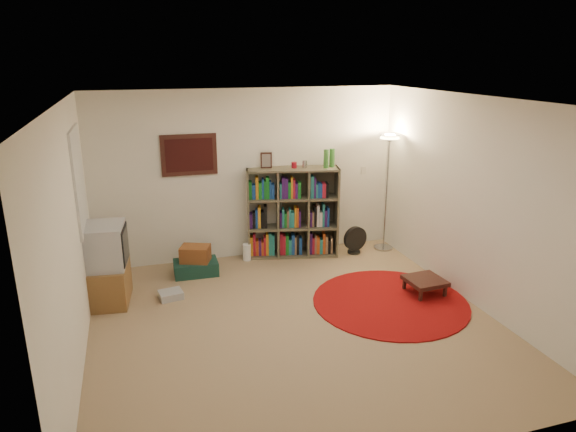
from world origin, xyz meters
The scene contains 11 objects.
room centered at (-0.05, 0.05, 1.26)m, with size 4.54×4.54×2.54m.
bookshelf centered at (0.60, 2.06, 0.66)m, with size 1.41×0.68×1.63m.
floor_lamp centered at (2.08, 1.86, 1.51)m, with size 0.44×0.44×1.82m.
floor_fan centered at (1.55, 1.81, 0.22)m, with size 0.38×0.23×0.43m.
tv_stand centered at (-2.03, 1.21, 0.48)m, with size 0.55×0.74×1.00m.
dvd_box centered at (-1.30, 1.07, 0.05)m, with size 0.32×0.28×0.09m.
suitcase centered at (-0.90, 1.74, 0.10)m, with size 0.61×0.40×0.19m.
wicker_basket centered at (-0.90, 1.73, 0.30)m, with size 0.46×0.40×0.22m.
paper_towel centered at (-0.10, 2.03, 0.13)m, with size 0.16×0.16×0.25m.
red_rug centered at (1.29, 0.15, 0.01)m, with size 1.92×1.92×0.02m.
side_table centered at (1.82, 0.24, 0.17)m, with size 0.48×0.48×0.21m.
Camera 1 is at (-1.62, -4.98, 2.92)m, focal length 32.00 mm.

